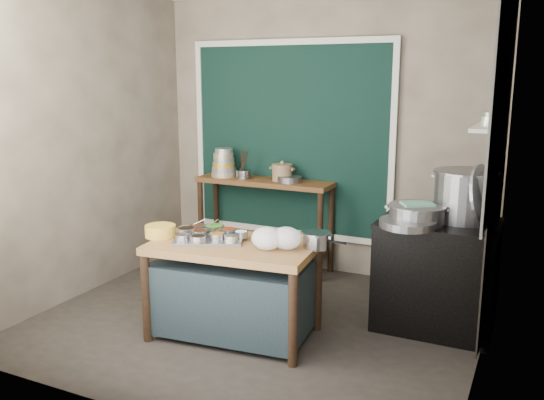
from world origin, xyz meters
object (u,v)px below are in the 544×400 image
at_px(back_counter, 264,224).
at_px(utensil_cup, 244,174).
at_px(yellow_basin, 160,231).
at_px(saucepan, 317,240).
at_px(stock_pot, 465,196).
at_px(steamer, 417,214).
at_px(stove_block, 436,276).
at_px(condiment_tray, 209,239).
at_px(prep_table, 234,290).
at_px(ceramic_crock, 282,173).

bearing_deg(back_counter, utensil_cup, -166.37).
bearing_deg(yellow_basin, saucepan, 11.53).
bearing_deg(utensil_cup, saucepan, -45.30).
xyz_separation_m(saucepan, utensil_cup, (-1.35, 1.36, 0.19)).
bearing_deg(stock_pot, yellow_basin, -154.40).
bearing_deg(steamer, stove_block, 43.93).
distance_m(stove_block, condiment_tray, 1.84).
height_order(condiment_tray, stock_pot, stock_pot).
relative_size(prep_table, stove_block, 1.39).
relative_size(condiment_tray, stock_pot, 1.02).
height_order(back_counter, utensil_cup, utensil_cup).
relative_size(prep_table, utensil_cup, 8.16).
distance_m(condiment_tray, yellow_basin, 0.41).
height_order(stove_block, ceramic_crock, ceramic_crock).
relative_size(condiment_tray, saucepan, 2.39).
bearing_deg(stove_block, prep_table, -148.45).
distance_m(back_counter, utensil_cup, 0.57).
bearing_deg(back_counter, saucepan, -51.33).
bearing_deg(steamer, prep_table, -150.27).
height_order(utensil_cup, stock_pot, stock_pot).
xyz_separation_m(yellow_basin, stock_pot, (2.16, 1.04, 0.28)).
bearing_deg(yellow_basin, stove_block, 25.12).
bearing_deg(back_counter, ceramic_crock, 4.79).
relative_size(stock_pot, steamer, 1.14).
bearing_deg(stove_block, stock_pot, 31.06).
height_order(prep_table, stock_pot, stock_pot).
bearing_deg(steamer, stock_pot, 37.76).
bearing_deg(yellow_basin, back_counter, 86.71).
distance_m(back_counter, saucepan, 1.84).
bearing_deg(condiment_tray, ceramic_crock, 93.95).
relative_size(yellow_basin, utensil_cup, 1.57).
distance_m(saucepan, stock_pot, 1.25).
height_order(utensil_cup, ceramic_crock, ceramic_crock).
bearing_deg(stove_block, utensil_cup, 162.25).
bearing_deg(back_counter, steamer, -26.61).
distance_m(prep_table, ceramic_crock, 1.75).
relative_size(back_counter, ceramic_crock, 6.55).
distance_m(stove_block, stock_pot, 0.68).
bearing_deg(stock_pot, stove_block, -148.94).
height_order(prep_table, ceramic_crock, ceramic_crock).
height_order(stove_block, steamer, steamer).
relative_size(prep_table, steamer, 2.78).
relative_size(utensil_cup, stock_pot, 0.30).
distance_m(yellow_basin, utensil_cup, 1.63).
bearing_deg(utensil_cup, yellow_basin, -85.73).
bearing_deg(yellow_basin, utensil_cup, 94.27).
distance_m(prep_table, steamer, 1.53).
height_order(yellow_basin, utensil_cup, utensil_cup).
bearing_deg(ceramic_crock, steamer, -29.88).
height_order(prep_table, condiment_tray, condiment_tray).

